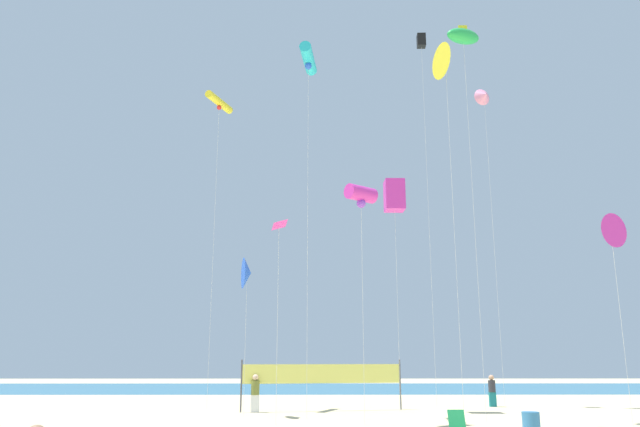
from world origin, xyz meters
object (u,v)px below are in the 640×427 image
at_px(trash_barrel, 531,426).
at_px(kite_blue_delta, 247,273).
at_px(kite_black_box, 421,43).
at_px(kite_yellow_tube, 219,103).
at_px(folding_beach_chair, 458,424).
at_px(kite_magenta_tube, 361,195).
at_px(kite_magenta_delta, 611,231).
at_px(volleyball_net, 323,376).
at_px(kite_pink_delta, 484,96).
at_px(kite_yellow_delta, 445,62).
at_px(kite_cyan_tube, 308,60).
at_px(beachgoer_olive_shirt, 255,392).
at_px(kite_magenta_box, 394,196).
at_px(beachgoer_charcoal_shirt, 492,390).
at_px(kite_magenta_diamond, 278,226).
at_px(kite_green_inflatable, 463,37).

distance_m(trash_barrel, kite_blue_delta, 13.75).
xyz_separation_m(kite_black_box, kite_yellow_tube, (-11.82, -2.12, -4.92)).
relative_size(folding_beach_chair, kite_magenta_tube, 0.09).
bearing_deg(kite_magenta_delta, volleyball_net, 137.25).
bearing_deg(kite_pink_delta, folding_beach_chair, -112.53).
xyz_separation_m(kite_yellow_delta, kite_yellow_tube, (-10.87, 8.00, 1.60)).
relative_size(kite_blue_delta, kite_pink_delta, 0.39).
xyz_separation_m(volleyball_net, kite_cyan_tube, (-0.73, -3.95, 14.76)).
height_order(beachgoer_olive_shirt, kite_blue_delta, kite_blue_delta).
height_order(folding_beach_chair, kite_magenta_tube, kite_magenta_tube).
distance_m(beachgoer_olive_shirt, kite_magenta_tube, 10.89).
relative_size(volleyball_net, kite_magenta_box, 0.69).
relative_size(trash_barrel, kite_yellow_tube, 0.05).
height_order(folding_beach_chair, kite_pink_delta, kite_pink_delta).
bearing_deg(kite_blue_delta, kite_black_box, 32.53).
distance_m(beachgoer_charcoal_shirt, folding_beach_chair, 14.20).
relative_size(kite_blue_delta, kite_black_box, 0.32).
bearing_deg(kite_magenta_delta, folding_beach_chair, -167.03).
height_order(kite_magenta_diamond, kite_cyan_tube, kite_cyan_tube).
xyz_separation_m(trash_barrel, kite_blue_delta, (-9.85, 7.64, 5.81)).
height_order(kite_magenta_box, kite_yellow_tube, kite_yellow_tube).
bearing_deg(beachgoer_charcoal_shirt, kite_cyan_tube, 70.47).
bearing_deg(kite_magenta_diamond, kite_pink_delta, 42.00).
xyz_separation_m(kite_blue_delta, kite_yellow_delta, (8.61, -4.03, 8.45)).
bearing_deg(folding_beach_chair, kite_yellow_delta, 61.39).
relative_size(folding_beach_chair, kite_magenta_diamond, 0.12).
bearing_deg(kite_black_box, folding_beach_chair, -98.31).
bearing_deg(kite_magenta_delta, kite_magenta_diamond, 173.17).
xyz_separation_m(volleyball_net, kite_magenta_diamond, (-1.79, -7.98, 5.74)).
height_order(beachgoer_olive_shirt, folding_beach_chair, beachgoer_olive_shirt).
distance_m(kite_magenta_tube, kite_pink_delta, 14.13).
height_order(volleyball_net, kite_cyan_tube, kite_cyan_tube).
height_order(kite_magenta_tube, kite_yellow_tube, kite_yellow_tube).
bearing_deg(folding_beach_chair, kite_magenta_box, 79.62).
bearing_deg(kite_magenta_box, folding_beach_chair, -87.84).
xyz_separation_m(beachgoer_olive_shirt, kite_magenta_box, (6.86, 0.17, 9.63)).
height_order(kite_magenta_box, kite_black_box, kite_black_box).
height_order(trash_barrel, kite_pink_delta, kite_pink_delta).
distance_m(folding_beach_chair, kite_green_inflatable, 17.67).
relative_size(volleyball_net, kite_yellow_tube, 0.47).
xyz_separation_m(trash_barrel, kite_magenta_delta, (3.81, 1.26, 6.46)).
height_order(volleyball_net, kite_black_box, kite_black_box).
height_order(kite_cyan_tube, kite_pink_delta, kite_pink_delta).
relative_size(kite_magenta_box, kite_yellow_tube, 0.69).
distance_m(volleyball_net, kite_cyan_tube, 15.30).
bearing_deg(folding_beach_chair, trash_barrel, -8.87).
relative_size(kite_magenta_delta, kite_pink_delta, 0.42).
distance_m(kite_magenta_box, kite_green_inflatable, 8.34).
bearing_deg(kite_magenta_delta, kite_black_box, 108.26).
height_order(folding_beach_chair, kite_magenta_box, kite_magenta_box).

